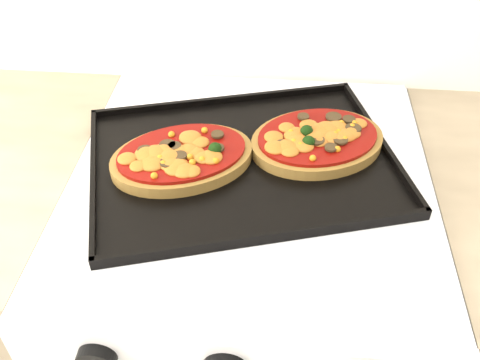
# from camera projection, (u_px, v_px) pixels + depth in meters

# --- Properties ---
(stove) EXTENTS (0.60, 0.60, 0.91)m
(stove) POSITION_uv_depth(u_px,v_px,m) (248.00, 325.00, 1.19)
(stove) COLOR white
(stove) RESTS_ON floor
(control_panel) EXTENTS (0.60, 0.02, 0.09)m
(control_panel) POSITION_uv_depth(u_px,v_px,m) (233.00, 357.00, 0.69)
(control_panel) COLOR white
(control_panel) RESTS_ON stove
(knob_left) EXTENTS (0.05, 0.02, 0.05)m
(knob_left) POSITION_uv_depth(u_px,v_px,m) (96.00, 360.00, 0.69)
(knob_left) COLOR black
(knob_left) RESTS_ON control_panel
(baking_tray) EXTENTS (0.58, 0.49, 0.02)m
(baking_tray) POSITION_uv_depth(u_px,v_px,m) (243.00, 159.00, 0.89)
(baking_tray) COLOR black
(baking_tray) RESTS_ON stove
(pizza_left) EXTENTS (0.28, 0.24, 0.03)m
(pizza_left) POSITION_uv_depth(u_px,v_px,m) (182.00, 156.00, 0.87)
(pizza_left) COLOR olive
(pizza_left) RESTS_ON baking_tray
(pizza_right) EXTENTS (0.28, 0.25, 0.03)m
(pizza_right) POSITION_uv_depth(u_px,v_px,m) (317.00, 139.00, 0.91)
(pizza_right) COLOR olive
(pizza_right) RESTS_ON baking_tray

